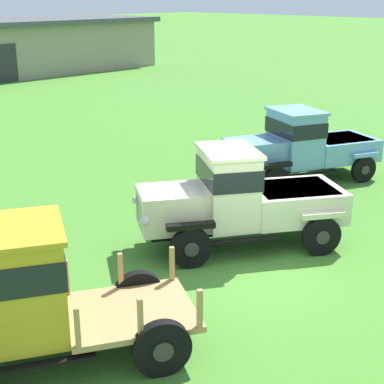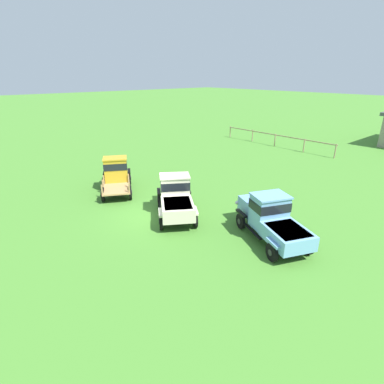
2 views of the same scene
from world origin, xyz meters
name	(u,v)px [view 1 (image 1 of 2)]	position (x,y,z in m)	size (l,w,h in m)	color
ground_plane	(251,269)	(0.00, 0.00, 0.00)	(240.00, 240.00, 0.00)	#47842D
farm_shed	(5,46)	(12.63, 32.34, 1.88)	(21.75, 9.03, 3.73)	gray
vintage_truck_foreground_near	(10,297)	(-5.19, 0.51, 1.21)	(4.93, 3.70, 2.32)	black
vintage_truck_second_in_line	(239,198)	(0.78, 1.01, 1.15)	(4.76, 3.90, 2.30)	black
vintage_truck_midrow_center	(300,145)	(5.87, 2.83, 1.11)	(5.09, 3.47, 2.21)	black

